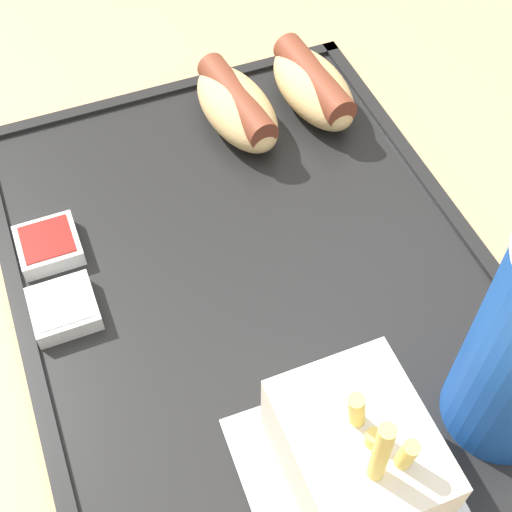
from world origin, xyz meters
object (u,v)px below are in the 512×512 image
Objects in this scene: hot_dog_far at (313,85)px; sauce_cup_mayo at (64,308)px; sauce_cup_ketchup at (49,245)px; hot_dog_near at (237,106)px; fries_carton at (355,458)px.

hot_dog_far reaches higher than sauce_cup_mayo.
sauce_cup_mayo is (0.14, -0.26, -0.02)m from hot_dog_far.
sauce_cup_mayo is 1.00× the size of sauce_cup_ketchup.
hot_dog_near is 2.55× the size of sauce_cup_mayo.
hot_dog_near is 0.90× the size of fries_carton.
sauce_cup_ketchup is (-0.25, -0.13, -0.03)m from fries_carton.
sauce_cup_ketchup is (-0.06, 0.00, 0.00)m from sauce_cup_mayo.
hot_dog_near is 0.23m from sauce_cup_mayo.
sauce_cup_mayo is at bearing -143.84° from fries_carton.
sauce_cup_ketchup is at bearing 178.28° from sauce_cup_mayo.
hot_dog_near is at bearing 126.66° from sauce_cup_mayo.
hot_dog_far is 2.52× the size of sauce_cup_mayo.
sauce_cup_ketchup is at bearing -151.49° from fries_carton.
fries_carton is 0.23m from sauce_cup_mayo.
hot_dog_far is at bearing 90.00° from hot_dog_near.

